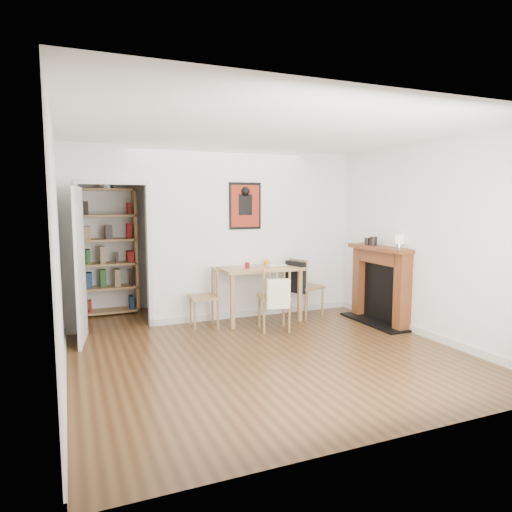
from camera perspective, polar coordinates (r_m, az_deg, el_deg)
name	(u,v)px	position (r m, az deg, el deg)	size (l,w,h in m)	color
ground	(254,344)	(5.96, -0.23, -10.92)	(5.20, 5.20, 0.00)	brown
room_shell	(227,236)	(6.99, -3.69, 2.54)	(5.20, 5.20, 5.20)	silver
dining_table	(259,273)	(6.98, 0.34, -2.14)	(1.22, 0.78, 0.83)	#AA894F
chair_left	(204,298)	(6.68, -6.56, -5.22)	(0.46, 0.46, 0.86)	#A5824C
chair_right	(306,286)	(7.27, 6.21, -3.80)	(0.62, 0.57, 0.93)	#A5824C
chair_front	(274,298)	(6.45, 2.31, -5.23)	(0.55, 0.60, 0.92)	#A5824C
bookshelf	(109,252)	(7.71, -17.88, 0.49)	(0.86, 0.35, 2.05)	#AA894F
fireplace	(381,282)	(7.10, 15.33, -3.17)	(0.45, 1.25, 1.16)	brown
red_glass	(247,265)	(6.76, -1.09, -1.17)	(0.07, 0.07, 0.09)	maroon
orange_fruit	(267,262)	(7.14, 1.35, -0.76)	(0.09, 0.09, 0.09)	orange
placemat	(241,266)	(6.98, -1.91, -1.29)	(0.42, 0.32, 0.00)	beige
notebook	(276,265)	(7.11, 2.53, -1.10)	(0.28, 0.21, 0.01)	white
mantel_lamp	(399,240)	(6.72, 17.50, 1.93)	(0.12, 0.12, 0.19)	silver
ceramic_jar_a	(373,241)	(7.08, 14.46, 1.82)	(0.11, 0.11, 0.13)	black
ceramic_jar_b	(367,241)	(7.18, 13.74, 1.80)	(0.09, 0.09, 0.11)	black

